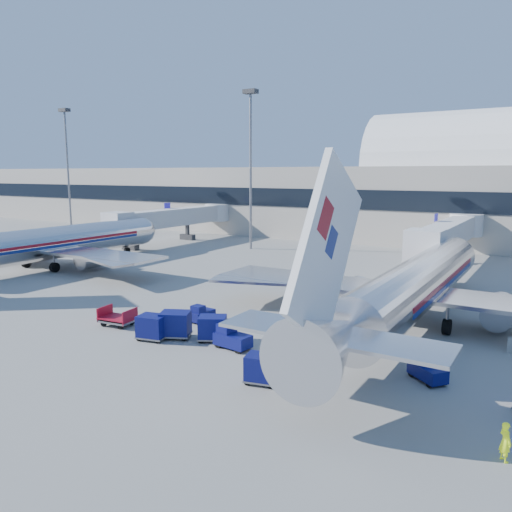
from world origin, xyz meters
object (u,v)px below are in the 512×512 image
Objects in this scene: jetbridge_near at (451,233)px; tug_right at (427,369)px; mast_west at (251,146)px; cart_open_red at (118,319)px; jetbridge_mid at (178,217)px; tug_left at (201,314)px; cart_train_c at (152,327)px; cart_solo_near at (262,368)px; cart_train_a at (213,328)px; ramp_worker at (505,442)px; airliner_mid at (46,244)px; airliner_main at (414,286)px; cart_train_b at (175,324)px; mast_far_west at (67,152)px; tug_lead at (232,337)px.

tug_right is at bearing -81.10° from jetbridge_near.
cart_open_red is at bearing -72.34° from mast_west.
jetbridge_mid reaches higher than tug_left.
mast_west is 43.44m from cart_train_c.
cart_open_red is (-4.56, -3.97, -0.13)m from tug_left.
jetbridge_mid reaches higher than tug_right.
cart_solo_near reaches higher than cart_open_red.
tug_left is 0.88× the size of cart_train_a.
airliner_mid is at bearing 31.50° from ramp_worker.
ramp_worker is (25.84, -4.50, 0.33)m from cart_open_red.
cart_solo_near is 11.76m from ramp_worker.
cart_train_c is (28.07, -12.40, -2.04)m from airliner_mid.
airliner_main is at bearing -84.78° from jetbridge_near.
ramp_worker is at bearing -39.07° from jetbridge_mid.
cart_open_red is (-5.38, -0.10, -0.49)m from cart_train_b.
cart_solo_near is (9.83, -2.17, -0.07)m from cart_train_c.
cart_train_b is at bearing -32.78° from mast_far_west.
tug_right is at bearing -2.10° from cart_open_red.
mast_far_west is 9.67× the size of tug_right.
airliner_main reaches higher than tug_lead.
tug_right is (5.62, -35.93, -3.29)m from jetbridge_near.
tug_left is 0.96× the size of cart_train_c.
cart_train_a is at bearing -61.38° from mast_west.
airliner_main is at bearing -57.51° from tug_left.
mast_far_west is 70.99m from cart_train_a.
cart_train_b is at bearing -135.61° from tug_right.
tug_right is 1.47× the size of ramp_worker.
airliner_main and airliner_mid have the same top height.
cart_train_a is 2.62m from cart_train_b.
tug_left is (-11.29, -33.73, -3.33)m from jetbridge_near.
cart_train_c is at bearing -178.68° from tug_left.
mast_west is at bearing -178.32° from jetbridge_near.
cart_open_red is at bearing 157.65° from cart_train_a.
tug_left is (-16.92, 2.21, -0.04)m from tug_right.
jetbridge_mid is 11.77× the size of tug_right.
tug_lead is (21.50, -36.47, -14.08)m from mast_west.
cart_train_b reaches higher than ramp_worker.
airliner_main is 1.65× the size of mast_far_west.
cart_train_a reaches higher than cart_solo_near.
airliner_mid is 31.31m from cart_train_b.
cart_train_c is at bearing -34.05° from mast_far_west.
airliner_mid is at bearing -146.41° from jetbridge_near.
cart_train_c is (-1.06, -1.10, -0.07)m from cart_train_b.
jetbridge_mid is at bearing 46.34° from tug_left.
airliner_main reaches higher than cart_train_b.
jetbridge_near is 1.22× the size of mast_west.
jetbridge_mid is 1.22× the size of mast_far_west.
cart_train_c is (-5.43, -1.42, 0.18)m from tug_lead.
airliner_main is 14.06m from tug_lead.
jetbridge_near reaches higher than tug_left.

